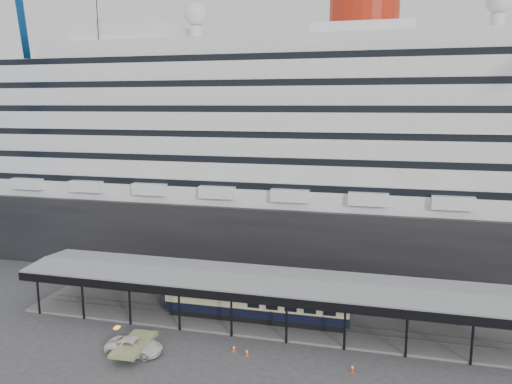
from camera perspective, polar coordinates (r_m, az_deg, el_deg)
ground at (r=52.45m, az=0.04°, el=-16.93°), size 200.00×200.00×0.00m
cruise_ship at (r=78.35m, az=5.90°, el=5.99°), size 130.00×30.00×43.90m
platform_canopy at (r=55.88m, az=1.34°, el=-12.51°), size 56.00×9.18×5.30m
port_truck at (r=51.63m, az=-13.73°, el=-16.75°), size 5.55×2.71×1.52m
pullman_carriage at (r=56.12m, az=0.03°, el=-12.30°), size 20.47×2.89×20.06m
traffic_cone_left at (r=50.09m, az=-1.05°, el=-17.85°), size 0.48×0.48×0.71m
traffic_cone_mid at (r=50.93m, az=-2.55°, el=-17.39°), size 0.37×0.37×0.67m
traffic_cone_right at (r=48.29m, az=10.97°, el=-19.14°), size 0.41×0.41×0.76m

